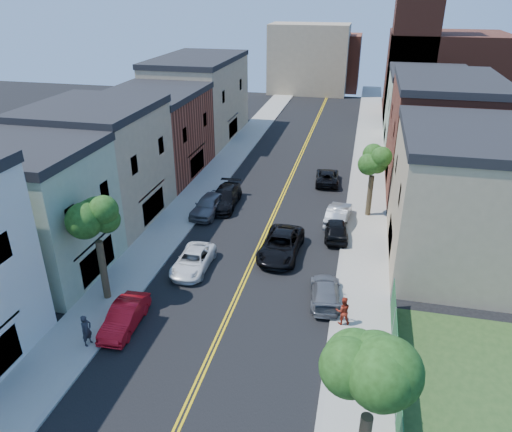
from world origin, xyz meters
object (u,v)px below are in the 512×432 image
Objects in this scene: red_sedan at (125,317)px; black_suv_lane at (281,245)px; grey_car_right at (325,292)px; dark_car_right_far at (327,177)px; black_car_left at (225,197)px; silver_car_right at (338,214)px; pedestrian_right at (343,311)px; grey_car_left at (209,205)px; pedestrian_left at (86,330)px; black_car_right at (336,228)px; white_pickup at (193,261)px.

black_suv_lane is at bearing 51.72° from red_sedan.
dark_car_right_far reaches higher than grey_car_right.
black_car_left is at bearing -56.97° from grey_car_right.
dark_car_right_far is at bearing -73.69° from silver_car_right.
grey_car_right is 0.93× the size of silver_car_right.
pedestrian_right is (11.35, -14.66, 0.20)m from black_car_left.
pedestrian_right is (12.20, -12.77, 0.18)m from grey_car_left.
black_car_left is 3.23× the size of pedestrian_right.
dark_car_right_far is 2.72× the size of pedestrian_right.
grey_car_right is 2.43× the size of pedestrian_left.
grey_car_left is 11.15m from black_car_right.
silver_car_right is at bearing -20.93° from pedestrian_left.
black_suv_lane is (-2.01, -15.09, 0.14)m from dark_car_right_far.
grey_car_right is (10.15, -12.44, -0.18)m from black_car_left.
silver_car_right is (0.00, 11.25, 0.14)m from grey_car_right.
grey_car_right is (9.30, -1.70, -0.02)m from white_pickup.
grey_car_right is at bearing -51.54° from black_suv_lane.
grey_car_right is at bearing -47.06° from pedestrian_left.
red_sedan is 7.06m from white_pickup.
white_pickup is at bearing 30.31° from black_car_right.
black_car_right is at bearing 36.30° from white_pickup.
black_car_left is at bearing 132.83° from black_suv_lane.
black_car_left reaches higher than black_car_right.
black_car_right reaches higher than red_sedan.
white_pickup is 11.66m from black_car_right.
black_car_left is 18.54m from pedestrian_right.
black_car_left reaches higher than black_suv_lane.
black_suv_lane is at bearing -51.39° from black_car_left.
silver_car_right is 1.00× the size of dark_car_right_far.
pedestrian_right reaches higher than grey_car_left.
black_car_left is 9.84m from black_suv_lane.
dark_car_right_far is (-1.70, 8.85, -0.12)m from silver_car_right.
black_suv_lane is 3.16× the size of pedestrian_left.
black_suv_lane is (7.29, 10.17, 0.10)m from red_sedan.
dark_car_right_far is at bearing -91.34° from grey_car_right.
grey_car_left is at bearing -49.99° from grey_car_right.
white_pickup is at bearing -5.55° from pedestrian_left.
black_car_right is (0.00, 8.72, 0.12)m from grey_car_right.
pedestrian_left is at bearing 64.47° from dark_car_right_far.
dark_car_right_far is at bearing 84.35° from black_suv_lane.
dark_car_right_far is at bearing 51.53° from grey_car_left.
silver_car_right reaches higher than grey_car_right.
silver_car_right reaches higher than black_car_right.
grey_car_left is at bearing -116.54° from black_car_left.
pedestrian_right is (13.40, 4.91, -0.04)m from pedestrian_left.
grey_car_left is at bearing 87.37° from red_sedan.
red_sedan is 2.35× the size of pedestrian_left.
black_car_left is at bearing 71.53° from grey_car_left.
pedestrian_left reaches higher than white_pickup.
silver_car_right is at bearing 96.43° from dark_car_right_far.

